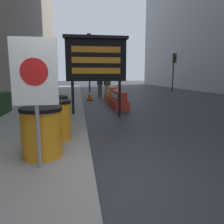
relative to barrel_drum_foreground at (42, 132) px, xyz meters
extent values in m
plane|color=#2D2D33|center=(0.84, -0.89, -0.57)|extent=(120.00, 120.00, 0.00)
cylinder|color=orange|center=(0.00, 0.00, -0.03)|extent=(0.68, 0.68, 0.80)
cylinder|color=black|center=(0.00, 0.00, 0.40)|extent=(0.71, 0.71, 0.06)
cylinder|color=orange|center=(0.12, 1.03, -0.03)|extent=(0.68, 0.68, 0.80)
cylinder|color=black|center=(0.12, 1.03, 0.40)|extent=(0.71, 0.71, 0.06)
cylinder|color=orange|center=(0.01, 2.06, -0.03)|extent=(0.68, 0.68, 0.80)
cylinder|color=black|center=(0.01, 2.06, 0.40)|extent=(0.71, 0.71, 0.06)
cylinder|color=gray|center=(0.03, -0.49, 0.29)|extent=(0.06, 0.06, 1.45)
cube|color=white|center=(0.03, -0.51, 1.02)|extent=(0.65, 0.04, 0.96)
cylinder|color=red|center=(0.03, -0.53, 1.02)|extent=(0.39, 0.01, 0.39)
cylinder|color=black|center=(0.44, 4.19, 0.10)|extent=(0.10, 0.10, 1.33)
cylinder|color=black|center=(2.16, 4.19, 0.10)|extent=(0.10, 0.10, 1.33)
cube|color=black|center=(1.30, 4.19, 1.50)|extent=(2.15, 0.24, 1.47)
cube|color=black|center=(1.30, 4.12, 2.28)|extent=(2.27, 0.34, 0.10)
cube|color=orange|center=(1.30, 4.06, 1.86)|extent=(1.72, 0.02, 0.21)
cube|color=orange|center=(1.30, 4.06, 1.50)|extent=(1.72, 0.02, 0.21)
cube|color=orange|center=(1.30, 4.06, 1.13)|extent=(1.72, 0.02, 0.21)
cube|color=red|center=(2.52, 6.31, -0.37)|extent=(0.64, 2.10, 0.40)
cube|color=red|center=(2.52, 6.31, 0.04)|extent=(0.38, 2.10, 0.40)
cube|color=white|center=(2.31, 6.31, 0.04)|extent=(0.02, 1.68, 0.20)
cube|color=orange|center=(2.52, 8.86, -0.35)|extent=(0.53, 1.98, 0.44)
cube|color=orange|center=(2.52, 8.86, 0.09)|extent=(0.32, 1.98, 0.44)
cube|color=white|center=(2.35, 8.86, 0.09)|extent=(0.02, 1.58, 0.22)
cube|color=black|center=(1.33, 9.79, -0.55)|extent=(0.38, 0.38, 0.04)
cone|color=#EA560F|center=(1.33, 9.79, -0.21)|extent=(0.30, 0.30, 0.64)
cylinder|color=white|center=(1.33, 9.79, -0.18)|extent=(0.17, 0.17, 0.09)
cylinder|color=#2D2D30|center=(1.51, 13.07, 1.70)|extent=(0.12, 0.12, 4.54)
cube|color=#23281E|center=(1.51, 12.91, 3.55)|extent=(0.28, 0.28, 0.84)
sphere|color=#360605|center=(1.51, 12.76, 3.83)|extent=(0.15, 0.15, 0.15)
sphere|color=gold|center=(1.51, 12.76, 3.55)|extent=(0.15, 0.15, 0.15)
sphere|color=black|center=(1.51, 12.76, 3.27)|extent=(0.15, 0.15, 0.15)
cylinder|color=#2D2D30|center=(9.27, 15.39, 1.17)|extent=(0.12, 0.12, 3.48)
cube|color=#23281E|center=(9.27, 15.23, 2.49)|extent=(0.28, 0.28, 0.84)
sphere|color=red|center=(9.27, 15.08, 2.77)|extent=(0.15, 0.15, 0.15)
sphere|color=#392C06|center=(9.27, 15.08, 2.49)|extent=(0.15, 0.15, 0.15)
sphere|color=black|center=(9.27, 15.08, 2.21)|extent=(0.15, 0.15, 0.15)
cylinder|color=#333338|center=(2.66, 12.11, -0.16)|extent=(0.14, 0.14, 0.82)
cylinder|color=#333338|center=(2.82, 12.11, -0.16)|extent=(0.14, 0.14, 0.82)
cube|color=#47423D|center=(2.74, 12.11, 0.58)|extent=(0.52, 0.47, 0.65)
sphere|color=tan|center=(2.74, 12.11, 1.01)|extent=(0.23, 0.23, 0.23)
cylinder|color=#514C42|center=(2.12, 12.10, -0.14)|extent=(0.14, 0.14, 0.86)
cylinder|color=#514C42|center=(2.28, 12.10, -0.14)|extent=(0.14, 0.14, 0.86)
cube|color=#232838|center=(2.20, 12.10, 0.63)|extent=(0.39, 0.52, 0.68)
sphere|color=tan|center=(2.20, 12.10, 1.09)|extent=(0.24, 0.24, 0.24)
camera|label=1|loc=(0.64, -3.80, 0.97)|focal=35.00mm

